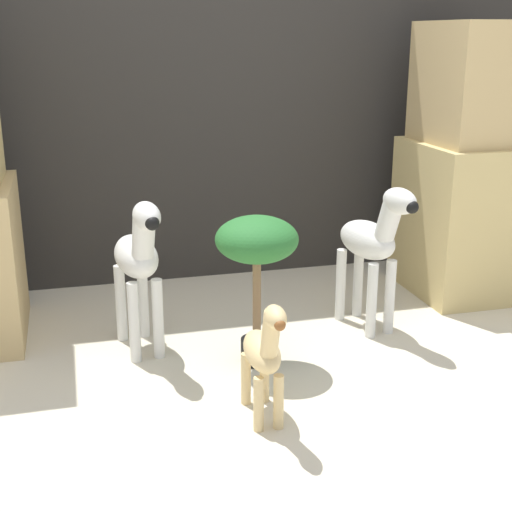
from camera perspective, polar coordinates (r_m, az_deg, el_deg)
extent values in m
plane|color=beige|center=(2.50, 4.12, -13.66)|extent=(14.00, 14.00, 0.00)
cube|color=#2D2B28|center=(3.80, -4.12, 14.53)|extent=(6.40, 0.08, 2.20)
cube|color=#D1B775|center=(3.82, 16.81, 2.97)|extent=(0.61, 0.62, 0.77)
cube|color=tan|center=(3.72, 17.73, 13.05)|extent=(0.53, 0.54, 0.57)
cylinder|color=silver|center=(3.22, 10.65, -3.23)|extent=(0.05, 0.05, 0.34)
cylinder|color=silver|center=(3.16, 9.24, -3.55)|extent=(0.05, 0.05, 0.34)
cylinder|color=silver|center=(3.39, 8.16, -2.02)|extent=(0.05, 0.05, 0.34)
cylinder|color=silver|center=(3.34, 6.79, -2.29)|extent=(0.05, 0.05, 0.34)
ellipsoid|color=silver|center=(3.20, 8.88, 1.30)|extent=(0.24, 0.37, 0.17)
cylinder|color=silver|center=(3.06, 10.60, 2.94)|extent=(0.12, 0.16, 0.22)
ellipsoid|color=silver|center=(2.99, 11.43, 4.34)|extent=(0.14, 0.20, 0.11)
sphere|color=black|center=(2.94, 12.37, 3.85)|extent=(0.05, 0.05, 0.05)
cube|color=black|center=(3.06, 10.61, 3.12)|extent=(0.04, 0.09, 0.18)
cylinder|color=silver|center=(2.95, -7.84, -4.99)|extent=(0.05, 0.05, 0.34)
cylinder|color=silver|center=(2.93, -9.72, -5.26)|extent=(0.05, 0.05, 0.34)
cylinder|color=silver|center=(3.17, -9.01, -3.49)|extent=(0.05, 0.05, 0.34)
cylinder|color=silver|center=(3.15, -10.76, -3.72)|extent=(0.05, 0.05, 0.34)
ellipsoid|color=silver|center=(2.97, -9.58, -0.02)|extent=(0.21, 0.36, 0.17)
cylinder|color=silver|center=(2.80, -8.99, 1.68)|extent=(0.11, 0.16, 0.22)
ellipsoid|color=silver|center=(2.72, -8.74, 3.18)|extent=(0.13, 0.19, 0.11)
sphere|color=black|center=(2.65, -8.30, 2.61)|extent=(0.05, 0.05, 0.05)
cube|color=black|center=(2.80, -9.00, 1.88)|extent=(0.03, 0.09, 0.18)
cylinder|color=#E0C184|center=(2.45, 1.81, -11.58)|extent=(0.04, 0.04, 0.20)
cylinder|color=#E0C184|center=(2.44, 0.21, -11.78)|extent=(0.04, 0.04, 0.20)
cylinder|color=#E0C184|center=(2.62, 0.69, -9.62)|extent=(0.04, 0.04, 0.20)
cylinder|color=#E0C184|center=(2.60, -0.81, -9.79)|extent=(0.04, 0.04, 0.20)
ellipsoid|color=#E0C184|center=(2.46, 0.47, -7.63)|extent=(0.12, 0.27, 0.12)
cylinder|color=#E0C184|center=(2.31, 1.18, -6.29)|extent=(0.06, 0.11, 0.19)
ellipsoid|color=#E0C184|center=(2.23, 1.57, -4.91)|extent=(0.07, 0.12, 0.07)
sphere|color=brown|center=(2.19, 1.92, -5.55)|extent=(0.04, 0.04, 0.04)
cylinder|color=black|center=(2.93, 0.06, -7.56)|extent=(0.13, 0.13, 0.10)
cylinder|color=brown|center=(2.84, 0.06, -3.59)|extent=(0.03, 0.03, 0.33)
ellipsoid|color=#286B2D|center=(2.76, 0.06, 1.35)|extent=(0.33, 0.33, 0.18)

